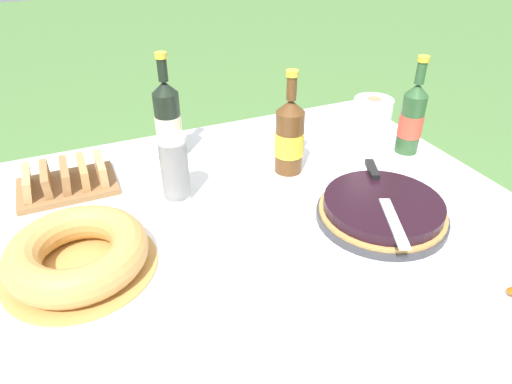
# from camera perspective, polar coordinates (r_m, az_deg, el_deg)

# --- Properties ---
(garden_table) EXTENTS (1.53, 1.21, 0.72)m
(garden_table) POSITION_cam_1_polar(r_m,az_deg,el_deg) (1.15, -2.78, -7.70)
(garden_table) COLOR brown
(garden_table) RESTS_ON ground_plane
(tablecloth) EXTENTS (1.54, 1.22, 0.10)m
(tablecloth) POSITION_cam_1_polar(r_m,az_deg,el_deg) (1.12, -2.85, -5.71)
(tablecloth) COLOR white
(tablecloth) RESTS_ON garden_table
(berry_tart) EXTENTS (0.33, 0.33, 0.06)m
(berry_tart) POSITION_cam_1_polar(r_m,az_deg,el_deg) (1.18, 15.49, -2.22)
(berry_tart) COLOR #38383D
(berry_tart) RESTS_ON tablecloth
(serving_knife) EXTENTS (0.17, 0.35, 0.01)m
(serving_knife) POSITION_cam_1_polar(r_m,az_deg,el_deg) (1.18, 15.42, -0.00)
(serving_knife) COLOR silver
(serving_knife) RESTS_ON berry_tart
(bundt_cake) EXTENTS (0.33, 0.33, 0.08)m
(bundt_cake) POSITION_cam_1_polar(r_m,az_deg,el_deg) (1.05, -21.40, -7.18)
(bundt_cake) COLOR tan
(bundt_cake) RESTS_ON tablecloth
(cup_stack) EXTENTS (0.07, 0.07, 0.19)m
(cup_stack) POSITION_cam_1_polar(r_m,az_deg,el_deg) (1.20, -10.13, 2.89)
(cup_stack) COLOR white
(cup_stack) RESTS_ON tablecloth
(cider_bottle_green) EXTENTS (0.07, 0.07, 0.30)m
(cider_bottle_green) POSITION_cam_1_polar(r_m,az_deg,el_deg) (1.50, 18.90, 8.73)
(cider_bottle_green) COLOR #2D562D
(cider_bottle_green) RESTS_ON tablecloth
(cider_bottle_amber) EXTENTS (0.08, 0.08, 0.30)m
(cider_bottle_amber) POSITION_cam_1_polar(r_m,az_deg,el_deg) (1.31, 4.21, 6.94)
(cider_bottle_amber) COLOR brown
(cider_bottle_amber) RESTS_ON tablecloth
(juice_bottle_red) EXTENTS (0.08, 0.08, 0.33)m
(juice_bottle_red) POSITION_cam_1_polar(r_m,az_deg,el_deg) (1.40, -10.93, 8.73)
(juice_bottle_red) COLOR black
(juice_bottle_red) RESTS_ON tablecloth
(paper_towel_roll) EXTENTS (0.11, 0.11, 0.21)m
(paper_towel_roll) POSITION_cam_1_polar(r_m,az_deg,el_deg) (1.38, 13.98, 7.18)
(paper_towel_roll) COLOR white
(paper_towel_roll) RESTS_ON tablecloth
(bread_board) EXTENTS (0.26, 0.18, 0.07)m
(bread_board) POSITION_cam_1_polar(r_m,az_deg,el_deg) (1.36, -22.64, 1.32)
(bread_board) COLOR olive
(bread_board) RESTS_ON tablecloth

